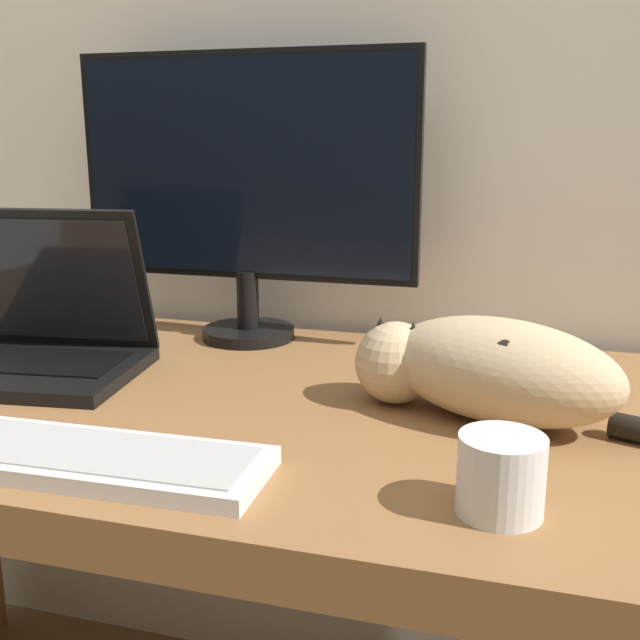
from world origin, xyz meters
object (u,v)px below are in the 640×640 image
cat (485,367)px  coffee_mug (501,475)px  laptop (45,341)px  external_keyboard (90,459)px  monitor (245,183)px

cat → coffee_mug: cat is taller
cat → laptop: bearing=-161.0°
external_keyboard → cat: size_ratio=0.85×
monitor → external_keyboard: (0.03, -0.57, -0.27)m
monitor → coffee_mug: 0.76m
external_keyboard → laptop: bearing=130.9°
external_keyboard → monitor: bearing=91.8°
monitor → cat: (0.44, -0.29, -0.21)m
laptop → coffee_mug: size_ratio=3.81×
laptop → coffee_mug: (0.71, -0.27, -0.01)m
cat → coffee_mug: (0.03, -0.26, -0.03)m
laptop → external_keyboard: laptop is taller
cat → coffee_mug: bearing=-62.8°
monitor → coffee_mug: (0.48, -0.55, -0.24)m
cat → external_keyboard: bearing=-125.9°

